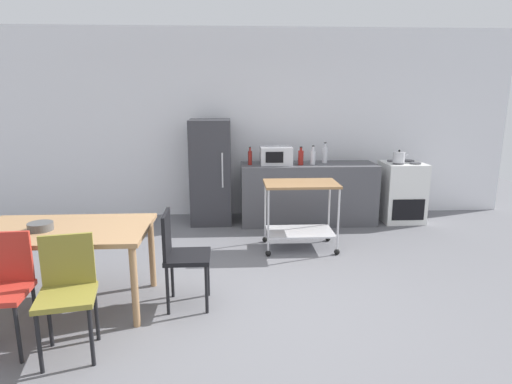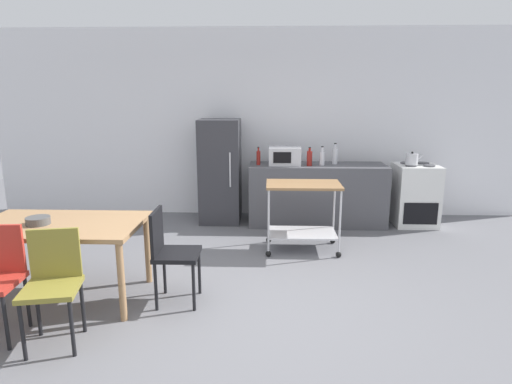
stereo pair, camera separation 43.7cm
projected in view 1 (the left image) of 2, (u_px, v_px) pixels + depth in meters
The scene contains 17 objects.
ground_plane at pixel (258, 305), 3.96m from camera, with size 12.00×12.00×0.00m, color slate.
back_wall at pixel (246, 124), 6.76m from camera, with size 8.40×0.12×2.90m, color white.
kitchen_counter at pixel (308, 193), 6.44m from camera, with size 2.00×0.64×0.90m, color #4C4C51.
dining_table at pixel (63, 237), 3.80m from camera, with size 1.50×0.90×0.75m.
chair_black at pixel (180, 252), 3.85m from camera, with size 0.41×0.41×0.89m.
chair_olive at pixel (67, 287), 3.15m from camera, with size 0.47×0.47×0.89m.
chair_red at pixel (2, 284), 3.20m from camera, with size 0.43×0.43×0.89m.
stove_oven at pixel (401, 192), 6.54m from camera, with size 0.60×0.61×0.92m.
refrigerator at pixel (211, 172), 6.39m from camera, with size 0.60×0.63×1.55m.
kitchen_cart at pixel (300, 204), 5.30m from camera, with size 0.91×0.57×0.85m.
bottle_wine at pixel (250, 157), 6.23m from camera, with size 0.06×0.06×0.26m.
microwave at pixel (276, 156), 6.26m from camera, with size 0.46×0.35×0.26m.
bottle_hot_sauce at pixel (301, 157), 6.22m from camera, with size 0.08×0.08×0.27m.
bottle_sparkling_water at pixel (313, 157), 6.26m from camera, with size 0.07×0.07×0.28m.
bottle_sesame_oil at pixel (325, 155), 6.41m from camera, with size 0.08×0.08×0.31m.
fruit_bowl at pixel (40, 226), 3.72m from camera, with size 0.21×0.21×0.07m, color #4C4C4C.
kettle at pixel (399, 157), 6.31m from camera, with size 0.24×0.17×0.19m.
Camera 1 is at (-0.22, -3.63, 1.90)m, focal length 30.04 mm.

